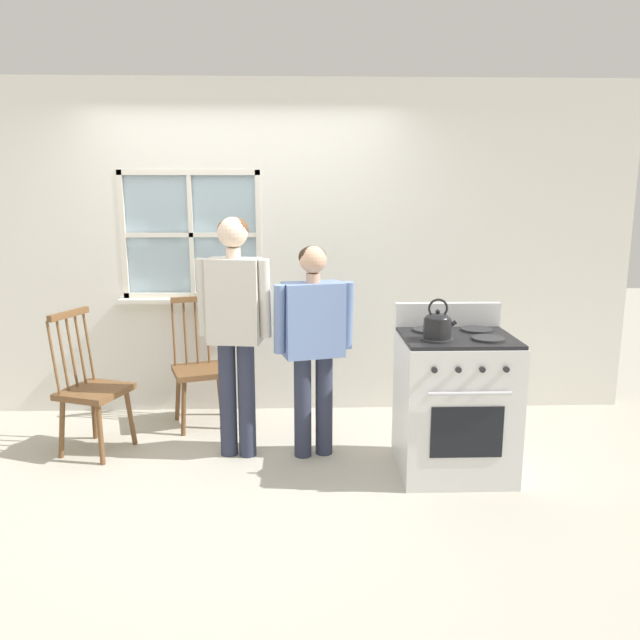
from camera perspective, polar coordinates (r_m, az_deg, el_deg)
ground_plane at (r=4.17m, az=-8.22°, el=-14.39°), size 16.00×16.00×0.00m
wall_back at (r=5.17m, az=-6.73°, el=6.21°), size 6.40×0.16×2.70m
chair_by_window at (r=5.02m, az=-10.84°, el=-4.44°), size 0.52×0.51×1.01m
chair_near_wall at (r=4.71m, az=-20.13°, el=-6.04°), size 0.52×0.53×1.01m
person_elderly_left at (r=4.25m, az=-7.79°, el=0.40°), size 0.51×0.26×1.66m
person_teen_center at (r=4.24m, az=-0.62°, el=-1.23°), size 0.56×0.30×1.47m
stove at (r=4.20m, az=12.18°, el=-7.37°), size 0.71×0.68×1.08m
kettle at (r=3.90m, az=10.70°, el=-0.40°), size 0.21×0.17×0.25m
potted_plant at (r=5.15m, az=-10.40°, el=2.80°), size 0.13×0.13×0.27m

